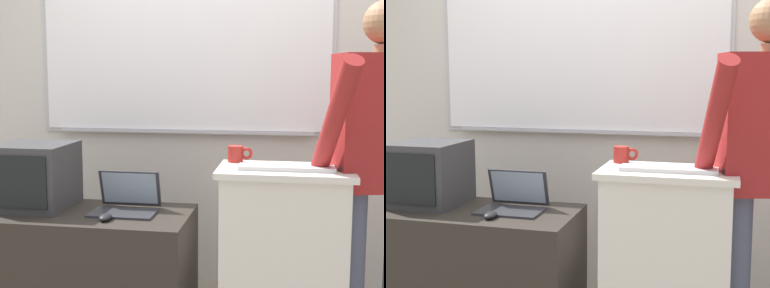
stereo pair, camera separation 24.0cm
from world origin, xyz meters
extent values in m
cube|color=beige|center=(0.00, 1.30, 1.44)|extent=(6.40, 0.12, 2.87)
cube|color=#B7B7BC|center=(-0.25, 1.23, 1.55)|extent=(1.93, 0.02, 1.06)
cube|color=white|center=(-0.25, 1.23, 1.55)|extent=(1.88, 0.02, 1.01)
cube|color=#B7B7BC|center=(-0.25, 1.21, 1.03)|extent=(1.69, 0.04, 0.02)
cube|color=beige|center=(0.42, 0.34, 0.46)|extent=(0.59, 0.38, 0.93)
cube|color=beige|center=(0.42, 0.34, 0.94)|extent=(0.64, 0.41, 0.03)
cube|color=#28231E|center=(-0.60, 0.39, 0.34)|extent=(1.08, 0.56, 0.68)
cylinder|color=#474C60|center=(0.75, 0.36, 0.43)|extent=(0.13, 0.13, 0.86)
cube|color=maroon|center=(0.86, 0.39, 1.18)|extent=(0.46, 0.32, 0.64)
cylinder|color=#8C6647|center=(0.86, 0.39, 1.52)|extent=(0.09, 0.09, 0.04)
cylinder|color=maroon|center=(0.63, 0.15, 1.22)|extent=(0.19, 0.45, 0.53)
cube|color=#28282D|center=(-0.40, 0.37, 0.69)|extent=(0.34, 0.21, 0.01)
cube|color=#28282D|center=(-0.40, 0.51, 0.79)|extent=(0.33, 0.07, 0.20)
cube|color=#8C9EB2|center=(-0.40, 0.50, 0.80)|extent=(0.30, 0.05, 0.17)
cube|color=silver|center=(0.43, 0.29, 0.97)|extent=(0.45, 0.12, 0.02)
ellipsoid|color=black|center=(-0.45, 0.24, 0.70)|extent=(0.06, 0.10, 0.03)
ellipsoid|color=black|center=(0.69, 0.29, 0.98)|extent=(0.06, 0.10, 0.03)
cube|color=#333335|center=(-0.92, 0.45, 0.86)|extent=(0.38, 0.40, 0.35)
cube|color=black|center=(-0.92, 0.25, 0.86)|extent=(0.31, 0.01, 0.27)
cylinder|color=maroon|center=(0.17, 0.48, 1.00)|extent=(0.08, 0.08, 0.08)
torus|color=maroon|center=(0.23, 0.48, 1.00)|extent=(0.06, 0.02, 0.06)
camera|label=1|loc=(0.43, -2.22, 1.40)|focal=50.00mm
camera|label=2|loc=(0.66, -2.17, 1.40)|focal=50.00mm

